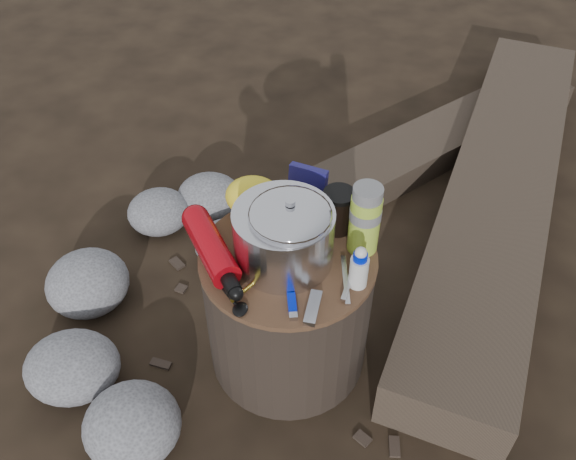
% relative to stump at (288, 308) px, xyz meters
% --- Properties ---
extents(ground, '(60.00, 60.00, 0.00)m').
position_rel_stump_xyz_m(ground, '(0.00, 0.00, -0.20)').
color(ground, black).
rests_on(ground, ground).
extents(stump, '(0.43, 0.43, 0.39)m').
position_rel_stump_xyz_m(stump, '(0.00, 0.00, 0.00)').
color(stump, black).
rests_on(stump, ground).
extents(rock_ring, '(0.44, 0.97, 0.19)m').
position_rel_stump_xyz_m(rock_ring, '(-0.41, 0.11, -0.10)').
color(rock_ring, slate).
rests_on(rock_ring, ground).
extents(log_main, '(0.74, 1.98, 0.16)m').
position_rel_stump_xyz_m(log_main, '(0.62, 0.75, -0.11)').
color(log_main, '#362C22').
rests_on(log_main, ground).
extents(log_small, '(1.02, 1.06, 0.10)m').
position_rel_stump_xyz_m(log_small, '(0.46, 1.08, -0.15)').
color(log_small, '#362C22').
rests_on(log_small, ground).
extents(foil_windscreen, '(0.24, 0.24, 0.14)m').
position_rel_stump_xyz_m(foil_windscreen, '(-0.01, -0.01, 0.27)').
color(foil_windscreen, silver).
rests_on(foil_windscreen, stump).
extents(camping_pot, '(0.18, 0.18, 0.18)m').
position_rel_stump_xyz_m(camping_pot, '(0.01, -0.02, 0.29)').
color(camping_pot, silver).
rests_on(camping_pot, stump).
extents(fuel_bottle, '(0.22, 0.28, 0.07)m').
position_rel_stump_xyz_m(fuel_bottle, '(-0.18, -0.04, 0.23)').
color(fuel_bottle, '#A50710').
rests_on(fuel_bottle, stump).
extents(thermos, '(0.07, 0.07, 0.18)m').
position_rel_stump_xyz_m(thermos, '(0.17, 0.06, 0.29)').
color(thermos, '#9BBC34').
rests_on(thermos, stump).
extents(travel_mug, '(0.08, 0.08, 0.11)m').
position_rel_stump_xyz_m(travel_mug, '(0.10, 0.12, 0.25)').
color(travel_mug, black).
rests_on(travel_mug, stump).
extents(stuff_sack, '(0.15, 0.12, 0.10)m').
position_rel_stump_xyz_m(stuff_sack, '(-0.11, 0.14, 0.25)').
color(stuff_sack, yellow).
rests_on(stuff_sack, stump).
extents(food_pouch, '(0.10, 0.04, 0.12)m').
position_rel_stump_xyz_m(food_pouch, '(0.02, 0.18, 0.26)').
color(food_pouch, navy).
rests_on(food_pouch, stump).
extents(lighter, '(0.04, 0.07, 0.01)m').
position_rel_stump_xyz_m(lighter, '(0.04, -0.15, 0.20)').
color(lighter, '#0016C0').
rests_on(lighter, stump).
extents(multitool, '(0.03, 0.10, 0.01)m').
position_rel_stump_xyz_m(multitool, '(0.08, -0.15, 0.20)').
color(multitool, '#BBBBC0').
rests_on(multitool, stump).
extents(pot_grabber, '(0.04, 0.15, 0.01)m').
position_rel_stump_xyz_m(pot_grabber, '(0.14, -0.05, 0.20)').
color(pot_grabber, '#BBBBC0').
rests_on(pot_grabber, stump).
extents(spork, '(0.11, 0.12, 0.01)m').
position_rel_stump_xyz_m(spork, '(-0.12, -0.14, 0.20)').
color(spork, black).
rests_on(spork, stump).
extents(squeeze_bottle, '(0.04, 0.04, 0.10)m').
position_rel_stump_xyz_m(squeeze_bottle, '(0.17, -0.06, 0.25)').
color(squeeze_bottle, silver).
rests_on(squeeze_bottle, stump).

